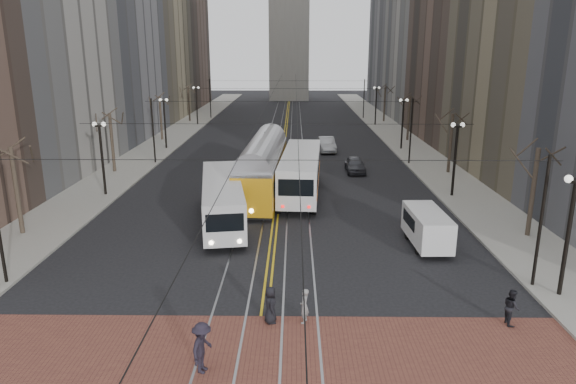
{
  "coord_description": "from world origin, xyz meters",
  "views": [
    {
      "loc": [
        1.28,
        -21.01,
        11.14
      ],
      "look_at": [
        0.91,
        8.46,
        3.0
      ],
      "focal_mm": 32.0,
      "sensor_mm": 36.0,
      "label": 1
    }
  ],
  "objects_px": {
    "transit_bus": "(222,201)",
    "rear_bus": "(301,174)",
    "sedan_grey": "(355,165)",
    "pedestrian_d": "(202,348)",
    "sedan_silver": "(327,144)",
    "pedestrian_b": "(304,306)",
    "pedestrian_c": "(511,307)",
    "pedestrian_a": "(270,305)",
    "cargo_van": "(427,229)",
    "streetcar": "(263,172)"
  },
  "relations": [
    {
      "from": "transit_bus",
      "to": "sedan_grey",
      "type": "xyz_separation_m",
      "value": [
        10.54,
        14.97,
        -0.75
      ]
    },
    {
      "from": "pedestrian_b",
      "to": "pedestrian_c",
      "type": "relative_size",
      "value": 0.98
    },
    {
      "from": "pedestrian_d",
      "to": "pedestrian_b",
      "type": "bearing_deg",
      "value": -31.36
    },
    {
      "from": "rear_bus",
      "to": "sedan_silver",
      "type": "relative_size",
      "value": 2.62
    },
    {
      "from": "transit_bus",
      "to": "pedestrian_b",
      "type": "height_order",
      "value": "transit_bus"
    },
    {
      "from": "streetcar",
      "to": "pedestrian_a",
      "type": "xyz_separation_m",
      "value": [
        1.51,
        -20.44,
        -0.97
      ]
    },
    {
      "from": "pedestrian_a",
      "to": "pedestrian_b",
      "type": "xyz_separation_m",
      "value": [
        1.43,
        0.0,
        -0.05
      ]
    },
    {
      "from": "sedan_silver",
      "to": "pedestrian_a",
      "type": "bearing_deg",
      "value": -100.67
    },
    {
      "from": "transit_bus",
      "to": "pedestrian_d",
      "type": "distance_m",
      "value": 16.66
    },
    {
      "from": "streetcar",
      "to": "transit_bus",
      "type": "bearing_deg",
      "value": -104.68
    },
    {
      "from": "pedestrian_a",
      "to": "sedan_grey",
      "type": "bearing_deg",
      "value": -23.68
    },
    {
      "from": "pedestrian_b",
      "to": "pedestrian_a",
      "type": "bearing_deg",
      "value": -72.51
    },
    {
      "from": "sedan_grey",
      "to": "pedestrian_b",
      "type": "distance_m",
      "value": 28.55
    },
    {
      "from": "rear_bus",
      "to": "pedestrian_c",
      "type": "height_order",
      "value": "rear_bus"
    },
    {
      "from": "cargo_van",
      "to": "rear_bus",
      "type": "bearing_deg",
      "value": 120.77
    },
    {
      "from": "sedan_silver",
      "to": "pedestrian_b",
      "type": "xyz_separation_m",
      "value": [
        -3.23,
        -38.37,
        -0.03
      ]
    },
    {
      "from": "rear_bus",
      "to": "pedestrian_d",
      "type": "height_order",
      "value": "rear_bus"
    },
    {
      "from": "streetcar",
      "to": "pedestrian_a",
      "type": "distance_m",
      "value": 20.51
    },
    {
      "from": "rear_bus",
      "to": "pedestrian_a",
      "type": "height_order",
      "value": "rear_bus"
    },
    {
      "from": "streetcar",
      "to": "pedestrian_c",
      "type": "bearing_deg",
      "value": -57.81
    },
    {
      "from": "sedan_grey",
      "to": "pedestrian_a",
      "type": "relative_size",
      "value": 2.63
    },
    {
      "from": "streetcar",
      "to": "pedestrian_c",
      "type": "xyz_separation_m",
      "value": [
        11.62,
        -20.44,
        -1.0
      ]
    },
    {
      "from": "rear_bus",
      "to": "sedan_silver",
      "type": "xyz_separation_m",
      "value": [
        3.16,
        18.16,
        -0.87
      ]
    },
    {
      "from": "streetcar",
      "to": "pedestrian_a",
      "type": "height_order",
      "value": "streetcar"
    },
    {
      "from": "streetcar",
      "to": "rear_bus",
      "type": "distance_m",
      "value": 3.03
    },
    {
      "from": "pedestrian_a",
      "to": "pedestrian_b",
      "type": "height_order",
      "value": "pedestrian_a"
    },
    {
      "from": "cargo_van",
      "to": "pedestrian_c",
      "type": "bearing_deg",
      "value": -83.06
    },
    {
      "from": "transit_bus",
      "to": "pedestrian_c",
      "type": "xyz_separation_m",
      "value": [
        13.9,
        -13.08,
        -0.68
      ]
    },
    {
      "from": "cargo_van",
      "to": "sedan_silver",
      "type": "bearing_deg",
      "value": 96.08
    },
    {
      "from": "sedan_silver",
      "to": "pedestrian_a",
      "type": "height_order",
      "value": "pedestrian_a"
    },
    {
      "from": "cargo_van",
      "to": "pedestrian_d",
      "type": "bearing_deg",
      "value": -133.45
    },
    {
      "from": "cargo_van",
      "to": "pedestrian_c",
      "type": "distance_m",
      "value": 8.98
    },
    {
      "from": "rear_bus",
      "to": "pedestrian_d",
      "type": "bearing_deg",
      "value": -95.39
    },
    {
      "from": "sedan_grey",
      "to": "pedestrian_d",
      "type": "bearing_deg",
      "value": -106.61
    },
    {
      "from": "pedestrian_b",
      "to": "rear_bus",
      "type": "bearing_deg",
      "value": -162.72
    },
    {
      "from": "sedan_silver",
      "to": "pedestrian_a",
      "type": "distance_m",
      "value": 38.65
    },
    {
      "from": "pedestrian_c",
      "to": "pedestrian_d",
      "type": "bearing_deg",
      "value": 107.64
    },
    {
      "from": "transit_bus",
      "to": "rear_bus",
      "type": "height_order",
      "value": "rear_bus"
    },
    {
      "from": "rear_bus",
      "to": "pedestrian_c",
      "type": "bearing_deg",
      "value": -63.31
    },
    {
      "from": "transit_bus",
      "to": "pedestrian_d",
      "type": "bearing_deg",
      "value": -94.0
    },
    {
      "from": "streetcar",
      "to": "pedestrian_a",
      "type": "bearing_deg",
      "value": -83.2
    },
    {
      "from": "transit_bus",
      "to": "sedan_silver",
      "type": "distance_m",
      "value": 26.67
    },
    {
      "from": "pedestrian_d",
      "to": "sedan_grey",
      "type": "bearing_deg",
      "value": -0.76
    },
    {
      "from": "rear_bus",
      "to": "pedestrian_a",
      "type": "distance_m",
      "value": 20.28
    },
    {
      "from": "rear_bus",
      "to": "pedestrian_d",
      "type": "distance_m",
      "value": 24.01
    },
    {
      "from": "cargo_van",
      "to": "sedan_silver",
      "type": "xyz_separation_m",
      "value": [
        -4.08,
        29.5,
        -0.26
      ]
    },
    {
      "from": "transit_bus",
      "to": "streetcar",
      "type": "bearing_deg",
      "value": 63.45
    },
    {
      "from": "transit_bus",
      "to": "pedestrian_d",
      "type": "relative_size",
      "value": 6.15
    },
    {
      "from": "streetcar",
      "to": "pedestrian_b",
      "type": "xyz_separation_m",
      "value": [
        2.94,
        -20.44,
        -1.01
      ]
    },
    {
      "from": "sedan_grey",
      "to": "sedan_silver",
      "type": "xyz_separation_m",
      "value": [
        -2.08,
        10.32,
        0.08
      ]
    }
  ]
}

